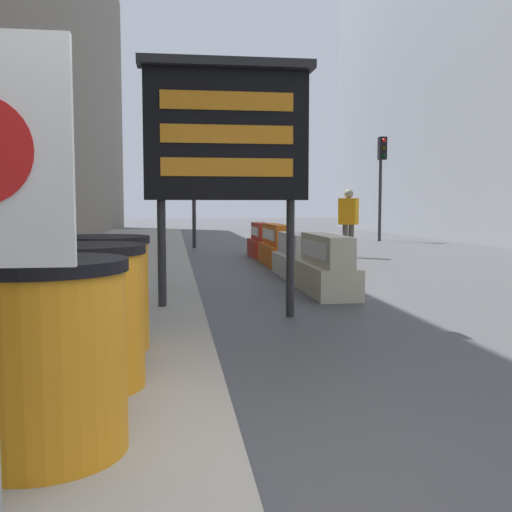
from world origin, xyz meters
name	(u,v)px	position (x,y,z in m)	size (l,w,h in m)	color
barrel_drum_foreground	(43,356)	(-0.97, 0.45, 0.64)	(0.83, 0.83, 0.95)	orange
barrel_drum_middle	(83,316)	(-0.93, 1.50, 0.64)	(0.83, 0.83, 0.95)	orange
barrel_drum_back	(100,293)	(-0.95, 2.56, 0.64)	(0.83, 0.83, 0.95)	orange
message_board	(227,134)	(0.29, 4.63, 2.20)	(2.06, 0.36, 3.05)	#28282B
jersey_barrier_cream	(326,268)	(1.98, 6.41, 0.40)	(0.63, 1.89, 0.91)	beige
jersey_barrier_white	(296,257)	(1.98, 8.72, 0.36)	(0.62, 1.83, 0.83)	silver
jersey_barrier_orange_near	(275,247)	(1.98, 11.01, 0.41)	(0.52, 2.06, 0.93)	orange
jersey_barrier_red_striped	(261,242)	(1.98, 13.24, 0.39)	(0.57, 1.62, 0.89)	red
traffic_cone_near	(260,238)	(2.26, 15.43, 0.37)	(0.42, 0.42, 0.76)	black
traffic_light_near_curb	(194,159)	(0.32, 16.58, 2.80)	(0.28, 0.45, 3.85)	#2D2D30
traffic_light_far_side	(381,166)	(7.43, 19.29, 2.83)	(0.28, 0.45, 3.90)	#2D2D30
pedestrian_worker	(348,217)	(4.18, 12.63, 1.05)	(0.54, 0.50, 1.78)	#514C42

